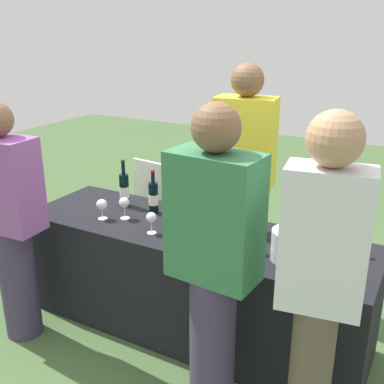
{
  "coord_description": "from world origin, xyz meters",
  "views": [
    {
      "loc": [
        1.29,
        -2.34,
        1.94
      ],
      "look_at": [
        0.0,
        0.0,
        0.98
      ],
      "focal_mm": 43.38,
      "sensor_mm": 36.0,
      "label": 1
    }
  ],
  "objects_px": {
    "ice_bucket": "(291,245)",
    "guest_2": "(320,284)",
    "server_pouring": "(244,174)",
    "wine_glass_3": "(209,226)",
    "wine_bottle_7": "(331,229)",
    "wine_bottle_6": "(309,231)",
    "wine_glass_4": "(252,236)",
    "wine_bottle_4": "(250,211)",
    "wine_glass_2": "(151,218)",
    "wine_glass_5": "(283,243)",
    "menu_board": "(161,209)",
    "wine_glass_0": "(102,205)",
    "wine_bottle_3": "(205,209)",
    "wine_glass_1": "(124,203)",
    "wine_bottle_1": "(154,197)",
    "guest_0": "(9,219)",
    "wine_bottle_0": "(124,190)",
    "wine_bottle_2": "(186,205)",
    "wine_bottle_5": "(261,219)",
    "guest_1": "(214,263)"
  },
  "relations": [
    {
      "from": "ice_bucket",
      "to": "guest_2",
      "type": "xyz_separation_m",
      "value": [
        0.27,
        -0.51,
        0.1
      ]
    },
    {
      "from": "server_pouring",
      "to": "wine_glass_3",
      "type": "bearing_deg",
      "value": 88.99
    },
    {
      "from": "wine_bottle_7",
      "to": "guest_2",
      "type": "distance_m",
      "value": 0.76
    },
    {
      "from": "wine_bottle_6",
      "to": "wine_glass_4",
      "type": "distance_m",
      "value": 0.33
    },
    {
      "from": "wine_bottle_4",
      "to": "wine_glass_2",
      "type": "height_order",
      "value": "wine_bottle_4"
    },
    {
      "from": "wine_glass_5",
      "to": "server_pouring",
      "type": "distance_m",
      "value": 0.97
    },
    {
      "from": "wine_glass_5",
      "to": "menu_board",
      "type": "height_order",
      "value": "wine_glass_5"
    },
    {
      "from": "guest_2",
      "to": "wine_glass_0",
      "type": "bearing_deg",
      "value": 154.47
    },
    {
      "from": "wine_bottle_3",
      "to": "ice_bucket",
      "type": "relative_size",
      "value": 1.49
    },
    {
      "from": "wine_glass_1",
      "to": "wine_bottle_1",
      "type": "bearing_deg",
      "value": 58.47
    },
    {
      "from": "wine_bottle_7",
      "to": "wine_glass_0",
      "type": "height_order",
      "value": "wine_bottle_7"
    },
    {
      "from": "wine_glass_3",
      "to": "guest_0",
      "type": "distance_m",
      "value": 1.22
    },
    {
      "from": "wine_bottle_0",
      "to": "wine_bottle_2",
      "type": "relative_size",
      "value": 1.1
    },
    {
      "from": "wine_bottle_7",
      "to": "wine_glass_1",
      "type": "height_order",
      "value": "wine_bottle_7"
    },
    {
      "from": "wine_bottle_2",
      "to": "wine_glass_4",
      "type": "distance_m",
      "value": 0.58
    },
    {
      "from": "wine_bottle_1",
      "to": "wine_glass_0",
      "type": "relative_size",
      "value": 2.19
    },
    {
      "from": "guest_2",
      "to": "guest_0",
      "type": "bearing_deg",
      "value": 170.69
    },
    {
      "from": "wine_bottle_1",
      "to": "wine_bottle_4",
      "type": "height_order",
      "value": "wine_bottle_4"
    },
    {
      "from": "wine_bottle_1",
      "to": "wine_bottle_5",
      "type": "height_order",
      "value": "wine_bottle_5"
    },
    {
      "from": "menu_board",
      "to": "wine_glass_4",
      "type": "bearing_deg",
      "value": -30.14
    },
    {
      "from": "ice_bucket",
      "to": "guest_1",
      "type": "relative_size",
      "value": 0.13
    },
    {
      "from": "wine_glass_5",
      "to": "wine_bottle_1",
      "type": "bearing_deg",
      "value": 165.86
    },
    {
      "from": "wine_glass_1",
      "to": "wine_glass_4",
      "type": "xyz_separation_m",
      "value": [
        0.92,
        -0.05,
        -0.01
      ]
    },
    {
      "from": "wine_bottle_1",
      "to": "ice_bucket",
      "type": "distance_m",
      "value": 1.05
    },
    {
      "from": "ice_bucket",
      "to": "server_pouring",
      "type": "relative_size",
      "value": 0.13
    },
    {
      "from": "wine_glass_0",
      "to": "guest_0",
      "type": "bearing_deg",
      "value": -128.43
    },
    {
      "from": "wine_bottle_7",
      "to": "wine_glass_0",
      "type": "relative_size",
      "value": 2.48
    },
    {
      "from": "wine_bottle_2",
      "to": "menu_board",
      "type": "relative_size",
      "value": 0.37
    },
    {
      "from": "wine_bottle_1",
      "to": "menu_board",
      "type": "xyz_separation_m",
      "value": [
        -0.41,
        0.72,
        -0.42
      ]
    },
    {
      "from": "wine_bottle_3",
      "to": "wine_bottle_7",
      "type": "height_order",
      "value": "wine_bottle_7"
    },
    {
      "from": "wine_bottle_4",
      "to": "wine_glass_0",
      "type": "height_order",
      "value": "wine_bottle_4"
    },
    {
      "from": "wine_bottle_7",
      "to": "wine_bottle_0",
      "type": "bearing_deg",
      "value": -179.14
    },
    {
      "from": "wine_bottle_1",
      "to": "wine_bottle_5",
      "type": "bearing_deg",
      "value": -2.2
    },
    {
      "from": "wine_bottle_6",
      "to": "wine_bottle_1",
      "type": "bearing_deg",
      "value": 177.85
    },
    {
      "from": "guest_1",
      "to": "wine_bottle_5",
      "type": "bearing_deg",
      "value": 96.18
    },
    {
      "from": "server_pouring",
      "to": "guest_0",
      "type": "bearing_deg",
      "value": 42.32
    },
    {
      "from": "ice_bucket",
      "to": "guest_1",
      "type": "distance_m",
      "value": 0.55
    },
    {
      "from": "wine_bottle_2",
      "to": "wine_glass_1",
      "type": "height_order",
      "value": "wine_bottle_2"
    },
    {
      "from": "wine_bottle_5",
      "to": "wine_bottle_6",
      "type": "relative_size",
      "value": 1.07
    },
    {
      "from": "wine_bottle_4",
      "to": "ice_bucket",
      "type": "xyz_separation_m",
      "value": [
        0.35,
        -0.26,
        -0.04
      ]
    },
    {
      "from": "wine_bottle_6",
      "to": "server_pouring",
      "type": "bearing_deg",
      "value": 138.41
    },
    {
      "from": "wine_bottle_2",
      "to": "server_pouring",
      "type": "distance_m",
      "value": 0.58
    },
    {
      "from": "guest_2",
      "to": "wine_bottle_1",
      "type": "bearing_deg",
      "value": 142.27
    },
    {
      "from": "wine_glass_3",
      "to": "wine_glass_4",
      "type": "relative_size",
      "value": 0.9
    },
    {
      "from": "wine_glass_4",
      "to": "menu_board",
      "type": "xyz_separation_m",
      "value": [
        -1.22,
        0.95,
        -0.41
      ]
    },
    {
      "from": "wine_bottle_2",
      "to": "guest_2",
      "type": "xyz_separation_m",
      "value": [
        1.04,
        -0.7,
        0.08
      ]
    },
    {
      "from": "wine_bottle_0",
      "to": "wine_bottle_5",
      "type": "xyz_separation_m",
      "value": [
        1.04,
        -0.04,
        0.0
      ]
    },
    {
      "from": "wine_bottle_3",
      "to": "wine_glass_2",
      "type": "bearing_deg",
      "value": -133.34
    },
    {
      "from": "ice_bucket",
      "to": "wine_bottle_0",
      "type": "bearing_deg",
      "value": 170.37
    },
    {
      "from": "wine_bottle_5",
      "to": "wine_glass_3",
      "type": "bearing_deg",
      "value": -146.94
    }
  ]
}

